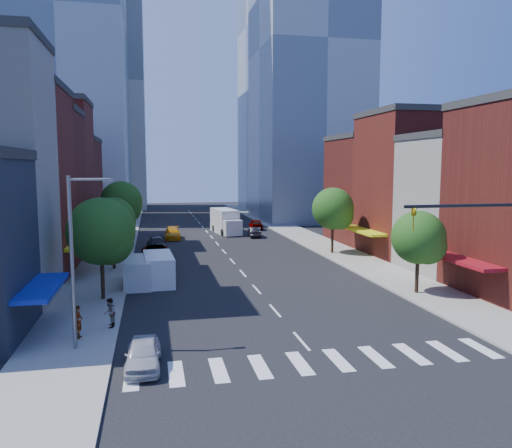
# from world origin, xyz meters

# --- Properties ---
(ground) EXTENTS (220.00, 220.00, 0.00)m
(ground) POSITION_xyz_m (0.00, 0.00, 0.00)
(ground) COLOR black
(ground) RESTS_ON ground
(sidewalk_left) EXTENTS (5.00, 120.00, 0.15)m
(sidewalk_left) POSITION_xyz_m (-12.50, 40.00, 0.07)
(sidewalk_left) COLOR gray
(sidewalk_left) RESTS_ON ground
(sidewalk_right) EXTENTS (5.00, 120.00, 0.15)m
(sidewalk_right) POSITION_xyz_m (12.50, 40.00, 0.07)
(sidewalk_right) COLOR gray
(sidewalk_right) RESTS_ON ground
(crosswalk) EXTENTS (19.00, 3.00, 0.01)m
(crosswalk) POSITION_xyz_m (0.00, -3.00, 0.01)
(crosswalk) COLOR silver
(crosswalk) RESTS_ON ground
(bldg_left_3) EXTENTS (12.00, 8.00, 15.00)m
(bldg_left_3) POSITION_xyz_m (-21.00, 29.00, 7.50)
(bldg_left_3) COLOR #521614
(bldg_left_3) RESTS_ON ground
(bldg_left_4) EXTENTS (12.00, 9.00, 17.00)m
(bldg_left_4) POSITION_xyz_m (-21.00, 37.50, 8.50)
(bldg_left_4) COLOR maroon
(bldg_left_4) RESTS_ON ground
(bldg_left_5) EXTENTS (12.00, 10.00, 13.00)m
(bldg_left_5) POSITION_xyz_m (-21.00, 47.00, 6.50)
(bldg_left_5) COLOR #521614
(bldg_left_5) RESTS_ON ground
(bldg_right_1) EXTENTS (12.00, 8.00, 12.00)m
(bldg_right_1) POSITION_xyz_m (21.00, 15.00, 6.00)
(bldg_right_1) COLOR beige
(bldg_right_1) RESTS_ON ground
(bldg_right_2) EXTENTS (12.00, 10.00, 15.00)m
(bldg_right_2) POSITION_xyz_m (21.00, 24.00, 7.50)
(bldg_right_2) COLOR maroon
(bldg_right_2) RESTS_ON ground
(bldg_right_3) EXTENTS (12.00, 10.00, 13.00)m
(bldg_right_3) POSITION_xyz_m (21.00, 34.00, 6.50)
(bldg_right_3) COLOR #521614
(bldg_right_3) RESTS_ON ground
(tower_nw) EXTENTS (20.00, 22.00, 70.00)m
(tower_nw) POSITION_xyz_m (-22.00, 70.00, 35.00)
(tower_nw) COLOR #8C99A8
(tower_nw) RESTS_ON ground
(tower_ne) EXTENTS (18.00, 20.00, 60.00)m
(tower_ne) POSITION_xyz_m (20.00, 62.00, 30.00)
(tower_ne) COLOR #9EA5AD
(tower_ne) RESTS_ON ground
(tower_far_e) EXTENTS (22.00, 22.00, 80.00)m
(tower_far_e) POSITION_xyz_m (24.00, 85.00, 40.00)
(tower_far_e) COLOR #8C99A8
(tower_far_e) RESTS_ON ground
(tower_far_w) EXTENTS (18.00, 18.00, 56.00)m
(tower_far_w) POSITION_xyz_m (-18.00, 95.00, 28.00)
(tower_far_w) COLOR #9EA5AD
(tower_far_w) RESTS_ON ground
(streetlight) EXTENTS (2.25, 0.25, 9.00)m
(streetlight) POSITION_xyz_m (-11.81, 1.00, 5.28)
(streetlight) COLOR slate
(streetlight) RESTS_ON sidewalk_left
(tree_left_near) EXTENTS (4.80, 4.80, 7.30)m
(tree_left_near) POSITION_xyz_m (-11.35, 10.92, 4.87)
(tree_left_near) COLOR black
(tree_left_near) RESTS_ON sidewalk_left
(tree_left_mid) EXTENTS (4.20, 4.20, 6.65)m
(tree_left_mid) POSITION_xyz_m (-11.35, 21.92, 4.53)
(tree_left_mid) COLOR black
(tree_left_mid) RESTS_ON sidewalk_left
(tree_left_far) EXTENTS (5.00, 5.00, 7.75)m
(tree_left_far) POSITION_xyz_m (-11.35, 35.92, 5.20)
(tree_left_far) COLOR black
(tree_left_far) RESTS_ON sidewalk_left
(tree_right_near) EXTENTS (4.00, 4.00, 6.20)m
(tree_right_near) POSITION_xyz_m (11.65, 7.92, 4.19)
(tree_right_near) COLOR black
(tree_right_near) RESTS_ON sidewalk_right
(tree_right_far) EXTENTS (4.60, 4.60, 7.20)m
(tree_right_far) POSITION_xyz_m (11.65, 25.92, 4.86)
(tree_right_far) COLOR black
(tree_right_far) RESTS_ON sidewalk_right
(parked_car_front) EXTENTS (1.77, 4.11, 1.38)m
(parked_car_front) POSITION_xyz_m (-8.49, -2.00, 0.69)
(parked_car_front) COLOR #B8B8BD
(parked_car_front) RESTS_ON ground
(parked_car_second) EXTENTS (2.18, 4.91, 1.57)m
(parked_car_second) POSITION_xyz_m (-7.50, 18.34, 0.78)
(parked_car_second) COLOR black
(parked_car_second) RESTS_ON ground
(parked_car_third) EXTENTS (3.34, 6.09, 1.62)m
(parked_car_third) POSITION_xyz_m (-7.50, 25.49, 0.81)
(parked_car_third) COLOR #999999
(parked_car_third) RESTS_ON ground
(parked_car_rear) EXTENTS (2.43, 5.31, 1.51)m
(parked_car_rear) POSITION_xyz_m (-7.50, 32.30, 0.75)
(parked_car_rear) COLOR black
(parked_car_rear) RESTS_ON ground
(cargo_van_near) EXTENTS (2.26, 5.30, 2.23)m
(cargo_van_near) POSITION_xyz_m (-9.19, 15.15, 1.11)
(cargo_van_near) COLOR silver
(cargo_van_near) RESTS_ON ground
(cargo_van_far) EXTENTS (2.55, 5.79, 2.42)m
(cargo_van_far) POSITION_xyz_m (-7.49, 15.64, 1.20)
(cargo_van_far) COLOR silver
(cargo_van_far) RESTS_ON ground
(taxi) EXTENTS (2.19, 5.22, 1.50)m
(taxi) POSITION_xyz_m (-5.30, 41.25, 0.75)
(taxi) COLOR orange
(taxi) RESTS_ON ground
(traffic_car_oncoming) EXTENTS (1.77, 4.23, 1.36)m
(traffic_car_oncoming) POSITION_xyz_m (5.80, 41.05, 0.68)
(traffic_car_oncoming) COLOR black
(traffic_car_oncoming) RESTS_ON ground
(traffic_car_far) EXTENTS (2.30, 4.79, 1.58)m
(traffic_car_far) POSITION_xyz_m (7.68, 49.06, 0.79)
(traffic_car_far) COLOR #999999
(traffic_car_far) RESTS_ON ground
(box_truck) EXTENTS (3.55, 8.83, 3.46)m
(box_truck) POSITION_xyz_m (2.51, 45.78, 1.63)
(box_truck) COLOR silver
(box_truck) RESTS_ON ground
(pedestrian_near) EXTENTS (0.48, 0.69, 1.83)m
(pedestrian_near) POSITION_xyz_m (-12.05, 2.65, 1.07)
(pedestrian_near) COLOR #999999
(pedestrian_near) RESTS_ON sidewalk_left
(pedestrian_far) EXTENTS (0.70, 0.88, 1.75)m
(pedestrian_far) POSITION_xyz_m (-10.50, 4.19, 1.02)
(pedestrian_far) COLOR #999999
(pedestrian_far) RESTS_ON sidewalk_left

